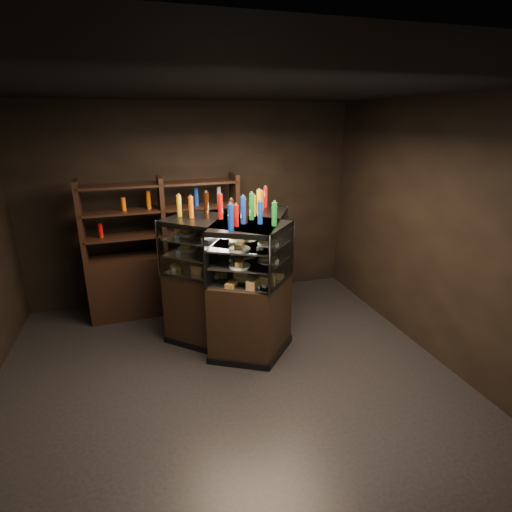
{
  "coord_description": "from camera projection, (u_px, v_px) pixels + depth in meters",
  "views": [
    {
      "loc": [
        -0.76,
        -3.59,
        2.74
      ],
      "look_at": [
        0.47,
        0.62,
        1.23
      ],
      "focal_mm": 28.0,
      "sensor_mm": 36.0,
      "label": 1
    }
  ],
  "objects": [
    {
      "name": "ground",
      "position": [
        231.0,
        384.0,
        4.35
      ],
      "size": [
        5.0,
        5.0,
        0.0
      ],
      "primitive_type": "plane",
      "color": "black",
      "rests_on": "ground"
    },
    {
      "name": "back_shelving",
      "position": [
        167.0,
        272.0,
        5.88
      ],
      "size": [
        2.2,
        0.52,
        2.0
      ],
      "rotation": [
        0.0,
        0.0,
        0.05
      ],
      "color": "black",
      "rests_on": "ground"
    },
    {
      "name": "display_case",
      "position": [
        239.0,
        302.0,
        5.09
      ],
      "size": [
        1.81,
        1.67,
        1.63
      ],
      "rotation": [
        0.0,
        0.0,
        0.18
      ],
      "color": "black",
      "rests_on": "ground"
    },
    {
      "name": "bottles_top",
      "position": [
        238.0,
        207.0,
        4.69
      ],
      "size": [
        1.12,
        1.14,
        0.3
      ],
      "color": "#B20C0A",
      "rests_on": "display_case"
    },
    {
      "name": "food_display",
      "position": [
        239.0,
        250.0,
        4.86
      ],
      "size": [
        1.3,
        1.28,
        0.49
      ],
      "color": "#CC8C49",
      "rests_on": "display_case"
    },
    {
      "name": "potted_conifer",
      "position": [
        274.0,
        310.0,
        5.06
      ],
      "size": [
        0.37,
        0.37,
        0.79
      ],
      "rotation": [
        0.0,
        0.0,
        0.12
      ],
      "color": "black",
      "rests_on": "ground"
    },
    {
      "name": "room_shell",
      "position": [
        226.0,
        210.0,
        3.72
      ],
      "size": [
        5.02,
        5.02,
        3.01
      ],
      "color": "black",
      "rests_on": "ground"
    }
  ]
}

